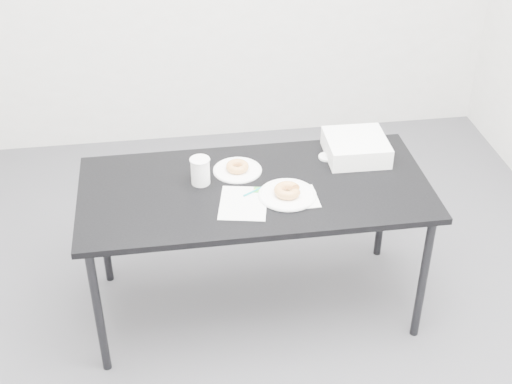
{
  "coord_description": "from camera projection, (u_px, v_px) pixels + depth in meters",
  "views": [
    {
      "loc": [
        -0.26,
        -2.48,
        2.52
      ],
      "look_at": [
        0.11,
        0.02,
        0.82
      ],
      "focal_mm": 50.0,
      "sensor_mm": 36.0,
      "label": 1
    }
  ],
  "objects": [
    {
      "name": "floor",
      "position": [
        235.0,
        335.0,
        3.47
      ],
      "size": [
        4.0,
        4.0,
        0.0
      ],
      "primitive_type": "plane",
      "color": "#48474C",
      "rests_on": "ground"
    },
    {
      "name": "table",
      "position": [
        255.0,
        196.0,
        3.28
      ],
      "size": [
        1.6,
        0.75,
        0.73
      ],
      "rotation": [
        0.0,
        0.0,
        0.0
      ],
      "color": "black",
      "rests_on": "floor"
    },
    {
      "name": "scorecard",
      "position": [
        243.0,
        203.0,
        3.13
      ],
      "size": [
        0.25,
        0.3,
        0.0
      ],
      "primitive_type": "cube",
      "rotation": [
        0.0,
        0.0,
        -0.2
      ],
      "color": "white",
      "rests_on": "table"
    },
    {
      "name": "logo_patch",
      "position": [
        258.0,
        190.0,
        3.22
      ],
      "size": [
        0.05,
        0.05,
        0.0
      ],
      "primitive_type": "cube",
      "rotation": [
        0.0,
        0.0,
        -0.2
      ],
      "color": "green",
      "rests_on": "scorecard"
    },
    {
      "name": "pen",
      "position": [
        254.0,
        191.0,
        3.2
      ],
      "size": [
        0.11,
        0.07,
        0.01
      ],
      "primitive_type": "cylinder",
      "rotation": [
        0.0,
        1.57,
        0.55
      ],
      "color": "#0D9799",
      "rests_on": "scorecard"
    },
    {
      "name": "napkin",
      "position": [
        297.0,
        198.0,
        3.17
      ],
      "size": [
        0.18,
        0.18,
        0.0
      ],
      "primitive_type": "cube",
      "rotation": [
        0.0,
        0.0,
        0.02
      ],
      "color": "white",
      "rests_on": "table"
    },
    {
      "name": "plate_near",
      "position": [
        287.0,
        195.0,
        3.18
      ],
      "size": [
        0.26,
        0.26,
        0.01
      ],
      "primitive_type": "cylinder",
      "color": "white",
      "rests_on": "napkin"
    },
    {
      "name": "donut_near",
      "position": [
        287.0,
        190.0,
        3.16
      ],
      "size": [
        0.14,
        0.14,
        0.04
      ],
      "primitive_type": "torus",
      "rotation": [
        0.0,
        0.0,
        -0.12
      ],
      "color": "#C7813F",
      "rests_on": "plate_near"
    },
    {
      "name": "plate_far",
      "position": [
        237.0,
        170.0,
        3.35
      ],
      "size": [
        0.23,
        0.23,
        0.01
      ],
      "primitive_type": "cylinder",
      "color": "white",
      "rests_on": "table"
    },
    {
      "name": "donut_far",
      "position": [
        237.0,
        166.0,
        3.34
      ],
      "size": [
        0.12,
        0.12,
        0.04
      ],
      "primitive_type": "torus",
      "rotation": [
        0.0,
        0.0,
        0.07
      ],
      "color": "#C7813F",
      "rests_on": "plate_far"
    },
    {
      "name": "coffee_cup",
      "position": [
        200.0,
        171.0,
        3.23
      ],
      "size": [
        0.09,
        0.09,
        0.13
      ],
      "primitive_type": "cylinder",
      "color": "white",
      "rests_on": "table"
    },
    {
      "name": "cup_lid",
      "position": [
        327.0,
        157.0,
        3.45
      ],
      "size": [
        0.08,
        0.08,
        0.01
      ],
      "primitive_type": "cylinder",
      "color": "white",
      "rests_on": "table"
    },
    {
      "name": "bakery_box",
      "position": [
        356.0,
        147.0,
        3.44
      ],
      "size": [
        0.29,
        0.29,
        0.1
      ],
      "primitive_type": "cube",
      "rotation": [
        0.0,
        0.0,
        -0.02
      ],
      "color": "white",
      "rests_on": "table"
    }
  ]
}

